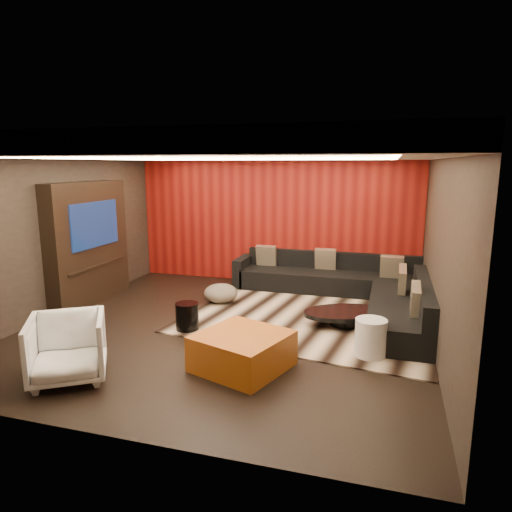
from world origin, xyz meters
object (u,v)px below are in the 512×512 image
(orange_ottoman, at_px, (242,351))
(sectional_sofa, at_px, (351,290))
(coffee_table, at_px, (345,318))
(white_side_table, at_px, (371,338))
(drum_stool, at_px, (187,316))
(armchair, at_px, (67,348))

(orange_ottoman, xyz_separation_m, sectional_sofa, (1.07, 3.11, 0.04))
(coffee_table, distance_m, white_side_table, 1.20)
(orange_ottoman, bearing_deg, drum_stool, 140.49)
(orange_ottoman, bearing_deg, armchair, -155.03)
(coffee_table, bearing_deg, armchair, -136.77)
(drum_stool, bearing_deg, coffee_table, 21.34)
(drum_stool, height_order, sectional_sofa, sectional_sofa)
(coffee_table, xyz_separation_m, sectional_sofa, (-0.01, 1.21, 0.13))
(coffee_table, bearing_deg, orange_ottoman, -119.51)
(coffee_table, xyz_separation_m, drum_stool, (-2.29, -0.90, 0.10))
(white_side_table, relative_size, sectional_sofa, 0.14)
(orange_ottoman, distance_m, armchair, 2.07)
(coffee_table, xyz_separation_m, armchair, (-2.95, -2.77, 0.26))
(white_side_table, bearing_deg, sectional_sofa, 100.99)
(coffee_table, relative_size, armchair, 1.54)
(white_side_table, bearing_deg, orange_ottoman, -152.31)
(drum_stool, relative_size, orange_ottoman, 0.41)
(coffee_table, distance_m, drum_stool, 2.47)
(coffee_table, height_order, orange_ottoman, orange_ottoman)
(white_side_table, xyz_separation_m, sectional_sofa, (-0.45, 2.32, 0.00))
(sectional_sofa, bearing_deg, armchair, -126.43)
(orange_ottoman, relative_size, sectional_sofa, 0.28)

